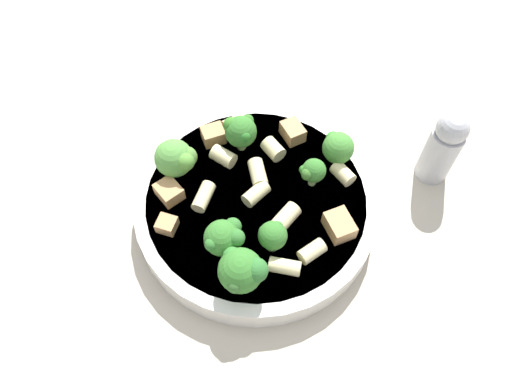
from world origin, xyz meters
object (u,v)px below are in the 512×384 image
at_px(rigatoni_0, 285,266).
at_px(rigatoni_1, 223,157).
at_px(chicken_chunk_3, 339,225).
at_px(broccoli_floret_1, 338,146).
at_px(broccoli_floret_4, 240,131).
at_px(pepper_shaker, 443,147).
at_px(chicken_chunk_1, 213,135).
at_px(rigatoni_5, 273,149).
at_px(broccoli_floret_2, 176,158).
at_px(pasta_bowl, 256,204).
at_px(rigatoni_7, 288,215).
at_px(rigatoni_2, 256,199).
at_px(chicken_chunk_2, 169,192).
at_px(broccoli_floret_0, 224,238).
at_px(rigatoni_8, 312,251).
at_px(rigatoni_3, 343,174).
at_px(chicken_chunk_4, 293,132).
at_px(broccoli_floret_5, 313,171).
at_px(rigatoni_9, 204,197).
at_px(rigatoni_6, 258,173).
at_px(broccoli_floret_3, 242,270).
at_px(rigatoni_4, 235,124).
at_px(chicken_chunk_0, 167,225).

bearing_deg(rigatoni_0, rigatoni_1, -109.13).
bearing_deg(chicken_chunk_3, broccoli_floret_1, -138.33).
bearing_deg(broccoli_floret_4, pepper_shaker, 131.46).
bearing_deg(chicken_chunk_1, rigatoni_5, 118.12).
relative_size(broccoli_floret_2, chicken_chunk_1, 1.91).
height_order(pasta_bowl, rigatoni_7, rigatoni_7).
bearing_deg(rigatoni_5, rigatoni_1, -35.01).
bearing_deg(broccoli_floret_1, rigatoni_2, -11.97).
distance_m(chicken_chunk_2, pepper_shaker, 0.27).
height_order(broccoli_floret_0, rigatoni_8, broccoli_floret_0).
height_order(broccoli_floret_2, rigatoni_3, broccoli_floret_2).
relative_size(broccoli_floret_0, rigatoni_0, 1.44).
xyz_separation_m(rigatoni_2, chicken_chunk_3, (-0.03, 0.07, 0.00)).
distance_m(rigatoni_0, rigatoni_1, 0.13).
xyz_separation_m(rigatoni_7, chicken_chunk_2, (0.06, -0.10, -0.00)).
height_order(broccoli_floret_4, chicken_chunk_2, broccoli_floret_4).
xyz_separation_m(pasta_bowl, rigatoni_7, (-0.00, 0.04, 0.02)).
bearing_deg(broccoli_floret_0, chicken_chunk_4, -162.01).
relative_size(broccoli_floret_5, rigatoni_9, 1.16).
height_order(rigatoni_5, rigatoni_6, rigatoni_5).
relative_size(rigatoni_5, rigatoni_6, 0.77).
relative_size(broccoli_floret_1, chicken_chunk_2, 1.45).
height_order(broccoli_floret_5, rigatoni_2, broccoli_floret_5).
xyz_separation_m(broccoli_floret_3, rigatoni_9, (-0.03, -0.08, -0.02)).
relative_size(broccoli_floret_3, rigatoni_4, 1.70).
bearing_deg(broccoli_floret_2, chicken_chunk_3, 111.80).
height_order(chicken_chunk_1, pepper_shaker, pepper_shaker).
relative_size(broccoli_floret_4, rigatoni_6, 1.47).
bearing_deg(broccoli_floret_3, chicken_chunk_3, 164.67).
bearing_deg(rigatoni_5, chicken_chunk_3, 78.90).
bearing_deg(rigatoni_8, chicken_chunk_1, -99.59).
xyz_separation_m(rigatoni_1, rigatoni_7, (0.00, 0.09, -0.00)).
relative_size(rigatoni_1, rigatoni_9, 0.82).
distance_m(chicken_chunk_0, chicken_chunk_4, 0.16).
distance_m(rigatoni_0, chicken_chunk_4, 0.15).
xyz_separation_m(rigatoni_5, chicken_chunk_2, (0.10, -0.04, -0.00)).
bearing_deg(chicken_chunk_2, chicken_chunk_1, -165.15).
height_order(rigatoni_3, rigatoni_6, same).
xyz_separation_m(pasta_bowl, broccoli_floret_5, (-0.05, 0.03, 0.03)).
bearing_deg(rigatoni_9, rigatoni_2, 131.68).
xyz_separation_m(rigatoni_3, rigatoni_5, (0.03, -0.07, 0.00)).
xyz_separation_m(broccoli_floret_5, rigatoni_2, (0.05, -0.02, -0.01)).
relative_size(broccoli_floret_1, rigatoni_1, 1.48).
distance_m(pasta_bowl, broccoli_floret_3, 0.09).
xyz_separation_m(rigatoni_0, rigatoni_7, (-0.04, -0.03, 0.00)).
height_order(broccoli_floret_5, chicken_chunk_2, broccoli_floret_5).
bearing_deg(rigatoni_6, chicken_chunk_3, 96.77).
bearing_deg(rigatoni_4, broccoli_floret_5, 92.51).
bearing_deg(chicken_chunk_3, rigatoni_2, -66.02).
height_order(broccoli_floret_1, rigatoni_2, broccoli_floret_1).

